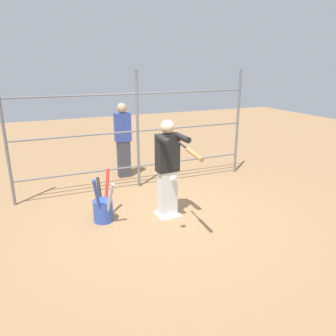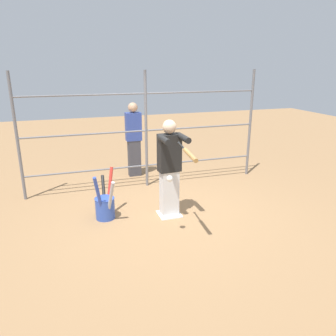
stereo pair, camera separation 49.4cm
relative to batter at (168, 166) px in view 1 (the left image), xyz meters
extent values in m
plane|color=#9E754C|center=(0.00, -0.02, -0.94)|extent=(24.00, 24.00, 0.00)
cube|color=white|center=(0.00, -0.02, -0.93)|extent=(0.40, 0.40, 0.02)
cylinder|color=slate|center=(-2.57, -1.62, 0.32)|extent=(0.06, 0.06, 2.52)
cylinder|color=slate|center=(0.00, -1.62, 0.32)|extent=(0.06, 0.06, 2.52)
cylinder|color=slate|center=(2.57, -1.62, 0.32)|extent=(0.06, 0.06, 2.52)
cylinder|color=slate|center=(0.00, -1.62, -0.47)|extent=(5.13, 0.04, 0.04)
cylinder|color=slate|center=(0.00, -1.62, 0.32)|extent=(5.13, 0.04, 0.04)
cylinder|color=slate|center=(0.00, -1.62, 1.11)|extent=(5.13, 0.04, 0.04)
cube|color=silver|center=(0.00, -0.02, -0.52)|extent=(0.33, 0.22, 0.84)
cube|color=black|center=(0.00, -0.02, 0.23)|extent=(0.40, 0.25, 0.66)
sphere|color=beige|center=(0.00, -0.02, 0.68)|extent=(0.24, 0.24, 0.24)
cylinder|color=black|center=(-0.17, 0.20, 0.53)|extent=(0.10, 0.47, 0.10)
cylinder|color=black|center=(0.17, 0.23, 0.53)|extent=(0.10, 0.47, 0.10)
sphere|color=black|center=(0.00, 0.45, 0.51)|extent=(0.05, 0.05, 0.05)
cylinder|color=black|center=(0.01, 0.61, 0.50)|extent=(0.05, 0.33, 0.05)
cylinder|color=#B27F42|center=(0.03, 1.02, 0.47)|extent=(0.09, 0.50, 0.10)
sphere|color=white|center=(0.26, 0.78, 0.05)|extent=(0.10, 0.10, 0.10)
cylinder|color=#3351B2|center=(1.13, -0.24, -0.75)|extent=(0.34, 0.34, 0.38)
torus|color=#3351B2|center=(1.13, -0.24, -0.56)|extent=(0.35, 0.35, 0.01)
cylinder|color=#B2B2B7|center=(1.06, -0.05, -0.54)|extent=(0.17, 0.32, 0.76)
cylinder|color=black|center=(1.10, -0.55, -0.61)|extent=(0.11, 0.55, 0.62)
cylinder|color=red|center=(1.01, -0.42, -0.50)|extent=(0.24, 0.33, 0.83)
cylinder|color=#334CB2|center=(1.23, -0.08, -0.49)|extent=(0.21, 0.28, 0.85)
cube|color=#3F3F47|center=(0.11, -2.40, -0.50)|extent=(0.30, 0.18, 0.89)
cube|color=#334799|center=(0.11, -2.40, 0.27)|extent=(0.37, 0.20, 0.66)
sphere|color=tan|center=(0.11, -2.40, 0.73)|extent=(0.23, 0.23, 0.23)
camera|label=1|loc=(2.18, 4.99, 1.70)|focal=35.00mm
camera|label=2|loc=(1.72, 5.16, 1.70)|focal=35.00mm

